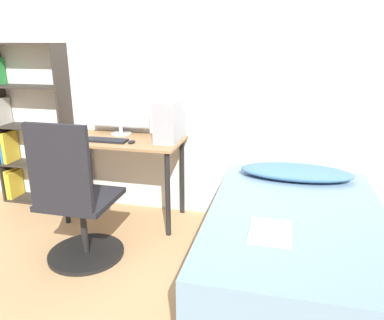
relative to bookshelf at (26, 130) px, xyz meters
name	(u,v)px	position (x,y,z in m)	size (l,w,h in m)	color
ground_plane	(126,292)	(1.52, -1.18, -0.74)	(14.00, 14.00, 0.00)	tan
wall_back	(178,80)	(1.52, 0.15, 0.51)	(8.00, 0.05, 2.50)	silver
desk	(123,153)	(1.09, -0.15, -0.11)	(1.06, 0.55, 0.76)	#997047
bookshelf	(26,130)	(0.00, 0.00, 0.00)	(0.75, 0.25, 1.57)	#2D2823
office_chair	(77,210)	(1.04, -0.90, -0.33)	(0.57, 0.57, 1.08)	black
bed	(294,248)	(2.58, -0.79, -0.49)	(1.17, 1.82, 0.51)	#4C3D2D
pillow	(296,172)	(2.58, -0.14, -0.17)	(0.89, 0.36, 0.11)	teal
magazine	(270,232)	(2.42, -1.10, -0.22)	(0.24, 0.32, 0.01)	silver
monitor	(120,106)	(1.00, 0.02, 0.27)	(0.56, 0.19, 0.49)	#B7B7BC
keyboard	(106,140)	(0.98, -0.26, 0.03)	(0.37, 0.12, 0.02)	black
pc_tower	(170,120)	(1.51, -0.09, 0.19)	(0.18, 0.39, 0.35)	#99999E
mouse	(132,142)	(1.22, -0.26, 0.03)	(0.06, 0.09, 0.02)	black
phone	(77,135)	(0.64, -0.15, 0.02)	(0.07, 0.14, 0.01)	black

